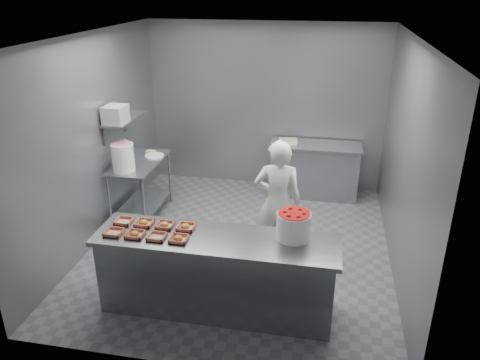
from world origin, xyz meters
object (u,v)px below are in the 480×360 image
prep_table (141,181)px  tray_3 (178,239)px  glaze_bucket (123,157)px  tray_1 (135,234)px  service_counter (217,273)px  back_counter (314,170)px  strawberry_tub (294,225)px  tray_2 (157,237)px  appliance (115,114)px  tray_5 (144,223)px  tray_7 (186,227)px  tray_4 (124,221)px  tray_6 (165,225)px  worker (278,202)px  tray_0 (114,232)px

prep_table → tray_3: bearing=-58.3°
glaze_bucket → tray_1: bearing=-63.0°
glaze_bucket → service_counter: bearing=-42.7°
back_counter → strawberry_tub: 3.16m
back_counter → tray_2: (-1.51, -3.38, 0.47)m
prep_table → tray_1: (0.80, -2.08, 0.33)m
appliance → strawberry_tub: bearing=-29.0°
tray_5 → tray_7: bearing=0.0°
tray_3 → tray_5: 0.54m
appliance → tray_5: bearing=-56.6°
tray_4 → tray_7: bearing=-0.0°
tray_5 → tray_1: bearing=-90.0°
tray_6 → tray_1: bearing=-133.2°
tray_7 → tray_5: bearing=180.0°
glaze_bucket → appliance: bearing=133.0°
tray_6 → worker: size_ratio=0.11×
tray_0 → tray_4: (0.00, 0.26, 0.00)m
tray_1 → appliance: bearing=118.1°
tray_3 → tray_5: (-0.48, 0.26, 0.00)m
tray_4 → tray_0: bearing=-90.0°
back_counter → appliance: bearing=-150.2°
back_counter → worker: bearing=-100.2°
tray_0 → glaze_bucket: (-0.64, 1.72, 0.19)m
strawberry_tub → glaze_bucket: bearing=150.3°
strawberry_tub → tray_3: bearing=-166.6°
tray_2 → tray_3: (0.24, -0.00, 0.00)m
prep_table → tray_5: 2.02m
service_counter → tray_3: (-0.37, -0.13, 0.47)m
tray_3 → tray_4: bearing=160.4°
tray_1 → tray_4: tray_1 is taller
prep_table → tray_0: tray_0 is taller
tray_0 → tray_6: bearing=28.2°
tray_6 → glaze_bucket: 1.85m
tray_3 → tray_6: 0.35m
glaze_bucket → appliance: 0.60m
prep_table → strawberry_tub: bearing=-36.4°
tray_0 → tray_3: size_ratio=1.00×
tray_6 → strawberry_tub: (1.40, 0.02, 0.13)m
prep_table → worker: 2.33m
tray_6 → glaze_bucket: glaze_bucket is taller
service_counter → glaze_bucket: glaze_bucket is taller
tray_5 → glaze_bucket: size_ratio=0.39×
back_counter → appliance: 3.37m
tray_1 → prep_table: bearing=111.1°
back_counter → tray_7: tray_7 is taller
glaze_bucket → back_counter: bearing=32.3°
tray_5 → tray_6: bearing=0.0°
tray_2 → strawberry_tub: size_ratio=0.53×
tray_6 → appliance: appliance is taller
tray_2 → prep_table: bearing=116.7°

